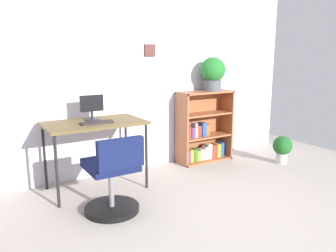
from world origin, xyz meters
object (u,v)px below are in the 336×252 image
desk (94,127)px  monitor (92,107)px  bookshelf_low (202,130)px  keyboard (97,123)px  potted_plant_on_shelf (213,73)px  potted_plant_floor (282,148)px  office_chair (113,179)px

desk → monitor: 0.23m
desk → monitor: monitor is taller
bookshelf_low → keyboard: bearing=-168.7°
bookshelf_low → potted_plant_on_shelf: bearing=-24.6°
desk → potted_plant_floor: (2.47, -0.46, -0.48)m
monitor → office_chair: (-0.09, -0.77, -0.56)m
potted_plant_on_shelf → desk: bearing=-174.2°
monitor → keyboard: (-0.02, -0.20, -0.13)m
office_chair → potted_plant_floor: bearing=4.5°
keyboard → potted_plant_on_shelf: size_ratio=0.75×
desk → bookshelf_low: bookshelf_low is taller
monitor → office_chair: size_ratio=0.36×
potted_plant_on_shelf → potted_plant_floor: 1.39m
potted_plant_floor → desk: bearing=169.4°
keyboard → potted_plant_on_shelf: bearing=8.9°
desk → office_chair: bearing=-96.2°
desk → potted_plant_floor: size_ratio=2.78×
desk → monitor: (0.02, 0.10, 0.20)m
desk → potted_plant_on_shelf: (1.74, 0.18, 0.52)m
keyboard → bookshelf_low: bookshelf_low is taller
keyboard → monitor: bearing=84.3°
desk → office_chair: (-0.07, -0.67, -0.36)m
desk → keyboard: keyboard is taller
desk → monitor: size_ratio=3.79×
desk → keyboard: size_ratio=3.07×
potted_plant_floor → office_chair: bearing=-175.5°
potted_plant_on_shelf → office_chair: bearing=-155.1°
keyboard → potted_plant_floor: 2.56m
monitor → potted_plant_on_shelf: bearing=2.5°
monitor → potted_plant_on_shelf: 1.76m
keyboard → potted_plant_on_shelf: 1.82m
office_chair → potted_plant_on_shelf: bearing=24.9°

